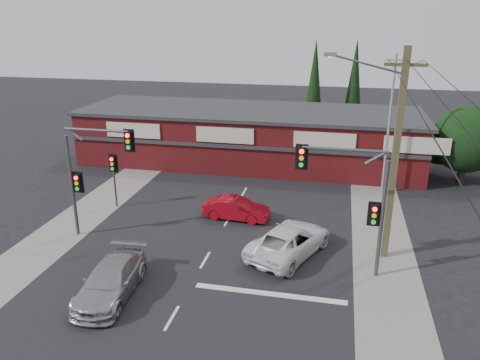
% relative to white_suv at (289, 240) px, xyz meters
% --- Properties ---
extents(ground, '(120.00, 120.00, 0.00)m').
position_rel_white_suv_xyz_m(ground, '(-3.90, -2.22, -0.74)').
color(ground, black).
rests_on(ground, ground).
extents(road_strip, '(14.00, 70.00, 0.01)m').
position_rel_white_suv_xyz_m(road_strip, '(-3.90, 2.78, -0.73)').
color(road_strip, black).
rests_on(road_strip, ground).
extents(verge_left, '(3.00, 70.00, 0.02)m').
position_rel_white_suv_xyz_m(verge_left, '(-12.40, 2.78, -0.73)').
color(verge_left, gray).
rests_on(verge_left, ground).
extents(verge_right, '(3.00, 70.00, 0.02)m').
position_rel_white_suv_xyz_m(verge_right, '(4.60, 2.78, -0.73)').
color(verge_right, gray).
rests_on(verge_right, ground).
extents(stop_line, '(6.50, 0.35, 0.01)m').
position_rel_white_suv_xyz_m(stop_line, '(-0.40, -3.72, -0.72)').
color(stop_line, silver).
rests_on(stop_line, ground).
extents(white_suv, '(4.36, 5.84, 1.47)m').
position_rel_white_suv_xyz_m(white_suv, '(0.00, 0.00, 0.00)').
color(white_suv, white).
rests_on(white_suv, ground).
extents(silver_suv, '(2.31, 4.96, 1.40)m').
position_rel_white_suv_xyz_m(silver_suv, '(-6.94, -5.17, -0.04)').
color(silver_suv, '#A0A3A6').
rests_on(silver_suv, ground).
extents(red_sedan, '(3.89, 1.57, 1.26)m').
position_rel_white_suv_xyz_m(red_sedan, '(-3.47, 3.56, -0.11)').
color(red_sedan, maroon).
rests_on(red_sedan, ground).
extents(lane_dashes, '(0.12, 48.39, 0.01)m').
position_rel_white_suv_xyz_m(lane_dashes, '(-3.90, 3.17, -0.72)').
color(lane_dashes, silver).
rests_on(lane_dashes, ground).
extents(shop_building, '(27.30, 8.40, 4.22)m').
position_rel_white_suv_xyz_m(shop_building, '(-4.90, 14.76, 1.40)').
color(shop_building, '#440D10').
rests_on(shop_building, ground).
extents(tree_cluster, '(5.90, 5.10, 5.50)m').
position_rel_white_suv_xyz_m(tree_cluster, '(10.79, 13.22, 2.16)').
color(tree_cluster, '#2D2116').
rests_on(tree_cluster, ground).
extents(conifer_near, '(1.80, 1.80, 9.25)m').
position_rel_white_suv_xyz_m(conifer_near, '(-0.40, 21.78, 4.74)').
color(conifer_near, '#2D2116').
rests_on(conifer_near, ground).
extents(conifer_far, '(1.80, 1.80, 9.25)m').
position_rel_white_suv_xyz_m(conifer_far, '(3.10, 23.78, 4.74)').
color(conifer_far, '#2D2116').
rests_on(conifer_far, ground).
extents(traffic_mast_left, '(3.77, 0.27, 5.97)m').
position_rel_white_suv_xyz_m(traffic_mast_left, '(-10.33, -0.22, 3.19)').
color(traffic_mast_left, '#47494C').
rests_on(traffic_mast_left, ground).
extents(traffic_mast_right, '(3.96, 0.27, 5.97)m').
position_rel_white_suv_xyz_m(traffic_mast_right, '(2.96, -1.22, 3.21)').
color(traffic_mast_right, '#47494C').
rests_on(traffic_mast_right, ground).
extents(pedestal_signal, '(0.55, 0.27, 3.38)m').
position_rel_white_suv_xyz_m(pedestal_signal, '(-11.10, 3.78, 1.67)').
color(pedestal_signal, '#47494C').
rests_on(pedestal_signal, ground).
extents(utility_pole, '(4.38, 0.59, 10.00)m').
position_rel_white_suv_xyz_m(utility_pole, '(4.46, 0.77, 4.66)').
color(utility_pole, brown).
rests_on(utility_pole, ground).
extents(steel_pole, '(1.20, 0.16, 9.00)m').
position_rel_white_suv_xyz_m(steel_pole, '(5.10, 9.78, 3.97)').
color(steel_pole, gray).
rests_on(steel_pole, ground).
extents(power_lines, '(2.01, 29.00, 1.22)m').
position_rel_white_suv_xyz_m(power_lines, '(4.57, -4.69, 8.30)').
color(power_lines, black).
rests_on(power_lines, ground).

